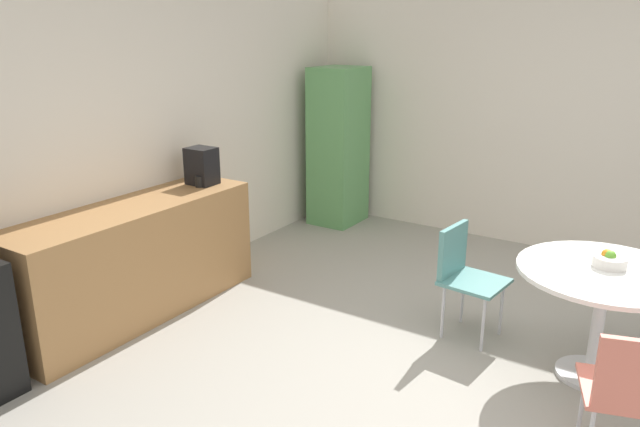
% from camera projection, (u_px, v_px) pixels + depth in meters
% --- Properties ---
extents(ground_plane, '(6.00, 6.00, 0.00)m').
position_uv_depth(ground_plane, '(473.00, 394.00, 3.78)').
color(ground_plane, '#9E998E').
extents(wall_back, '(6.00, 0.10, 2.60)m').
position_uv_depth(wall_back, '(132.00, 142.00, 4.94)').
color(wall_back, silver).
rests_on(wall_back, ground_plane).
extents(wall_side_right, '(0.10, 6.00, 2.60)m').
position_uv_depth(wall_side_right, '(588.00, 125.00, 5.79)').
color(wall_side_right, silver).
rests_on(wall_side_right, ground_plane).
extents(counter_block, '(2.09, 0.60, 0.90)m').
position_uv_depth(counter_block, '(136.00, 260.00, 4.73)').
color(counter_block, '#9E7042').
rests_on(counter_block, ground_plane).
extents(locker_cabinet, '(0.60, 0.50, 1.79)m').
position_uv_depth(locker_cabinet, '(338.00, 147.00, 6.87)').
color(locker_cabinet, '#599959').
rests_on(locker_cabinet, ground_plane).
extents(round_table, '(1.07, 1.07, 0.76)m').
position_uv_depth(round_table, '(603.00, 291.00, 3.79)').
color(round_table, silver).
rests_on(round_table, ground_plane).
extents(chair_coral, '(0.52, 0.52, 0.83)m').
position_uv_depth(chair_coral, '(631.00, 388.00, 2.94)').
color(chair_coral, silver).
rests_on(chair_coral, ground_plane).
extents(chair_teal, '(0.46, 0.46, 0.83)m').
position_uv_depth(chair_teal, '(463.00, 268.00, 4.39)').
color(chair_teal, silver).
rests_on(chair_teal, ground_plane).
extents(fruit_bowl, '(0.21, 0.21, 0.11)m').
position_uv_depth(fruit_bowl, '(609.00, 260.00, 3.78)').
color(fruit_bowl, silver).
rests_on(fruit_bowl, round_table).
extents(mug_white, '(0.13, 0.08, 0.09)m').
position_uv_depth(mug_white, '(200.00, 181.00, 5.12)').
color(mug_white, black).
rests_on(mug_white, counter_block).
extents(coffee_maker, '(0.20, 0.24, 0.32)m').
position_uv_depth(coffee_maker, '(202.00, 166.00, 5.18)').
color(coffee_maker, black).
rests_on(coffee_maker, counter_block).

